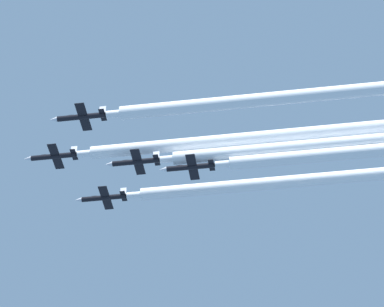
{
  "coord_description": "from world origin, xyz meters",
  "views": [
    {
      "loc": [
        -160.24,
        -42.08,
        2.47
      ],
      "look_at": [
        -0.16,
        -19.81,
        139.97
      ],
      "focal_mm": 101.4,
      "sensor_mm": 36.0,
      "label": 1
    }
  ],
  "objects_px": {
    "jet_slot": "(134,162)",
    "jet_high_trail": "(189,167)",
    "jet_lead": "(52,156)",
    "jet_right_wingman": "(102,198)",
    "jet_left_wingman": "(79,117)"
  },
  "relations": [
    {
      "from": "jet_slot",
      "to": "jet_high_trail",
      "type": "bearing_deg",
      "value": -89.01
    },
    {
      "from": "jet_lead",
      "to": "jet_right_wingman",
      "type": "bearing_deg",
      "value": -33.55
    },
    {
      "from": "jet_lead",
      "to": "jet_slot",
      "type": "xyz_separation_m",
      "value": [
        -0.66,
        -16.97,
        -3.94
      ]
    },
    {
      "from": "jet_lead",
      "to": "jet_high_trail",
      "type": "distance_m",
      "value": 28.51
    },
    {
      "from": "jet_left_wingman",
      "to": "jet_high_trail",
      "type": "xyz_separation_m",
      "value": [
        12.49,
        -19.17,
        -4.3
      ]
    },
    {
      "from": "jet_lead",
      "to": "jet_high_trail",
      "type": "relative_size",
      "value": 1.0
    },
    {
      "from": "jet_lead",
      "to": "jet_high_trail",
      "type": "bearing_deg",
      "value": -90.98
    },
    {
      "from": "jet_left_wingman",
      "to": "jet_high_trail",
      "type": "relative_size",
      "value": 1.0
    },
    {
      "from": "jet_left_wingman",
      "to": "jet_slot",
      "type": "bearing_deg",
      "value": -34.16
    },
    {
      "from": "jet_left_wingman",
      "to": "jet_right_wingman",
      "type": "height_order",
      "value": "jet_left_wingman"
    },
    {
      "from": "jet_lead",
      "to": "jet_slot",
      "type": "distance_m",
      "value": 17.44
    },
    {
      "from": "jet_right_wingman",
      "to": "jet_slot",
      "type": "xyz_separation_m",
      "value": [
        -12.61,
        -9.04,
        -1.8
      ]
    },
    {
      "from": "jet_left_wingman",
      "to": "jet_right_wingman",
      "type": "bearing_deg",
      "value": 1.59
    },
    {
      "from": "jet_lead",
      "to": "jet_high_trail",
      "type": "height_order",
      "value": "jet_lead"
    },
    {
      "from": "jet_lead",
      "to": "jet_slot",
      "type": "height_order",
      "value": "jet_lead"
    }
  ]
}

